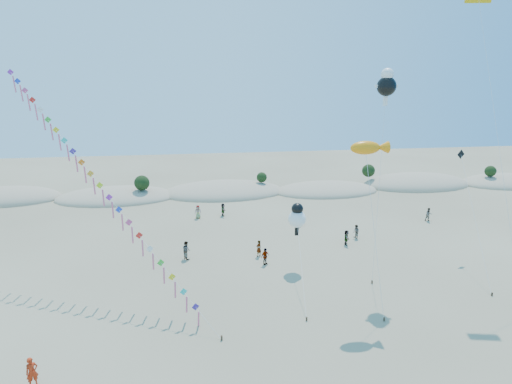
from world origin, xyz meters
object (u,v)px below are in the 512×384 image
object	(u,v)px
fish_kite	(370,148)
kite_train	(92,177)
parafoil_kite	(480,6)
flyer_foreground	(32,372)

from	to	relation	value
fish_kite	kite_train	bearing A→B (deg)	164.77
parafoil_kite	kite_train	bearing A→B (deg)	179.14
kite_train	parafoil_kite	size ratio (longest dim) A/B	0.78
parafoil_kite	flyer_foreground	bearing A→B (deg)	-159.71
parafoil_kite	flyer_foreground	size ratio (longest dim) A/B	13.10
fish_kite	parafoil_kite	size ratio (longest dim) A/B	0.54
fish_kite	flyer_foreground	xyz separation A→B (m)	(-22.86, -7.17, -11.54)
kite_train	flyer_foreground	xyz separation A→B (m)	(-1.39, -13.01, -8.68)
kite_train	parafoil_kite	xyz separation A→B (m)	(32.48, -0.49, 13.67)
fish_kite	parafoil_kite	bearing A→B (deg)	25.92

